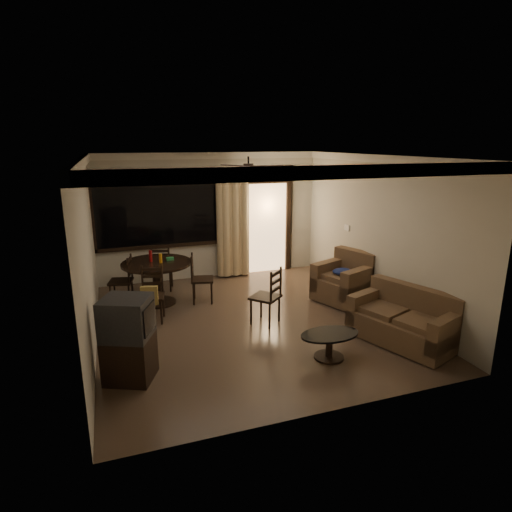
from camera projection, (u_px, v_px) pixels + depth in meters
name	position (u px, v px, depth m)	size (l,w,h in m)	color
ground	(249.00, 321.00, 7.44)	(5.50, 5.50, 0.00)	#7F6651
room_shell	(249.00, 202.00, 8.77)	(5.50, 6.70, 5.50)	beige
dining_table	(157.00, 271.00, 8.11)	(1.31, 1.31, 1.04)	black
dining_chair_west	(122.00, 290.00, 8.18)	(0.51, 0.51, 0.95)	black
dining_chair_east	(202.00, 288.00, 8.29)	(0.51, 0.51, 0.95)	black
dining_chair_south	(152.00, 304.00, 7.38)	(0.51, 0.55, 0.95)	black
dining_chair_north	(163.00, 277.00, 8.96)	(0.51, 0.51, 0.95)	black
tv_cabinet	(129.00, 339.00, 5.50)	(0.75, 0.72, 1.13)	black
sofa	(405.00, 321.00, 6.61)	(1.32, 1.74, 0.83)	#402B1E
armchair	(346.00, 281.00, 8.34)	(1.21, 1.21, 0.94)	#402B1E
coffee_table	(329.00, 342.00, 6.11)	(0.88, 0.53, 0.38)	black
side_chair	(266.00, 307.00, 7.29)	(0.62, 0.62, 0.99)	black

